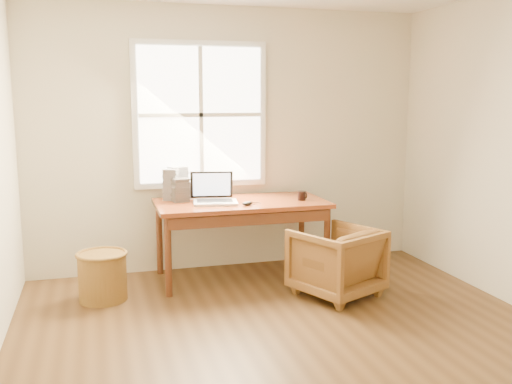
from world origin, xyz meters
TOP-DOWN VIEW (x-y plane):
  - room_shell at (-0.02, 0.16)m, footprint 4.04×4.54m
  - desk at (0.00, 1.80)m, footprint 1.60×0.80m
  - armchair at (0.68, 1.09)m, footprint 0.87×0.88m
  - wicker_stool at (-1.29, 1.53)m, footprint 0.44×0.44m
  - laptop at (-0.26, 1.74)m, footprint 0.41×0.43m
  - mouse at (0.00, 1.58)m, footprint 0.13×0.10m
  - coffee_mug at (0.57, 1.70)m, footprint 0.10×0.10m
  - cd_stack_a at (-0.55, 2.14)m, footprint 0.20×0.19m
  - cd_stack_b at (-0.55, 1.94)m, footprint 0.17×0.15m
  - cd_stack_c at (-0.62, 2.04)m, footprint 0.17×0.16m
  - cd_stack_d at (-0.48, 2.08)m, footprint 0.16×0.15m

SIDE VIEW (x-z plane):
  - wicker_stool at x=-1.29m, z-range 0.00..0.41m
  - armchair at x=0.68m, z-range 0.00..0.61m
  - desk at x=0.00m, z-range 0.71..0.75m
  - mouse at x=0.00m, z-range 0.75..0.79m
  - coffee_mug at x=0.57m, z-range 0.75..0.84m
  - cd_stack_d at x=-0.48m, z-range 0.75..0.92m
  - cd_stack_b at x=-0.55m, z-range 0.75..0.97m
  - laptop at x=-0.26m, z-range 0.75..1.02m
  - cd_stack_c at x=-0.62m, z-range 0.75..1.05m
  - cd_stack_a at x=-0.55m, z-range 0.75..1.06m
  - room_shell at x=-0.02m, z-range 0.00..2.64m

